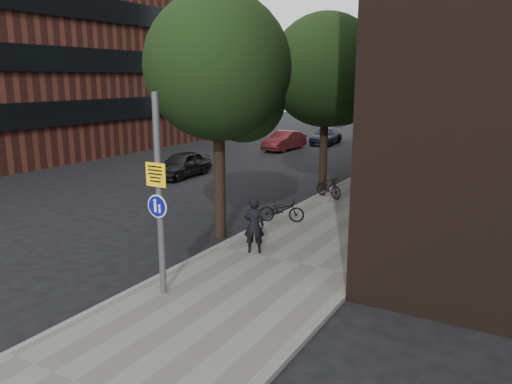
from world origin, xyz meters
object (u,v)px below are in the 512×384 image
Objects in this scene: signpost at (159,196)px; pedestrian at (254,225)px; parked_bike_facade_near at (380,224)px; parked_car_near at (182,164)px.

signpost is 3.74m from pedestrian.
signpost is at bearing 160.97° from parked_bike_facade_near.
pedestrian is 4.01m from parked_bike_facade_near.
pedestrian is (0.46, 3.40, -1.51)m from signpost.
parked_car_near is (-11.85, 5.48, 0.02)m from parked_bike_facade_near.
signpost is at bearing -56.20° from parked_car_near.
parked_bike_facade_near is at bearing 62.30° from signpost.
parked_car_near is (-9.07, 8.35, -0.27)m from pedestrian.
pedestrian is at bearing 81.91° from signpost.
signpost is 1.21× the size of parked_car_near.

